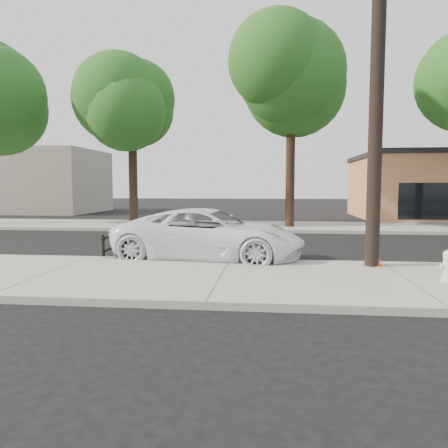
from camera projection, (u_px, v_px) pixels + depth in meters
The scene contains 10 objects.
ground at pixel (236, 253), 13.93m from camera, with size 120.00×120.00×0.00m, color black.
near_sidewalk at pixel (221, 279), 9.66m from camera, with size 90.00×4.40×0.15m, color gray.
far_sidewalk at pixel (250, 226), 22.34m from camera, with size 90.00×5.00×0.15m, color gray.
curb_near at pixel (230, 262), 11.84m from camera, with size 90.00×0.12×0.16m, color #9E9B93.
building_far at pixel (12, 181), 35.68m from camera, with size 14.00×8.00×5.00m, color gray.
utility_pole at pixel (377, 79), 10.46m from camera, with size 1.40×0.34×9.00m.
tree_b at pixel (135, 106), 22.00m from camera, with size 4.34×4.20×8.45m.
tree_c at pixel (296, 85), 20.65m from camera, with size 4.96×4.80×9.55m.
police_cruiser at pixel (209, 235), 12.42m from camera, with size 2.47×5.36×1.49m, color white.
traffic_cone at pixel (374, 251), 10.86m from camera, with size 0.45×0.45×0.76m.
Camera 1 is at (1.11, -13.76, 2.13)m, focal length 35.00 mm.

